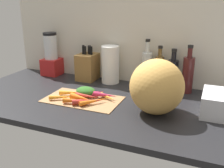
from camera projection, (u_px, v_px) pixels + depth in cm
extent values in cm
cube|color=black|center=(105.00, 102.00, 147.03)|extent=(170.00, 80.00, 3.00)
cube|color=beige|center=(128.00, 37.00, 170.70)|extent=(170.00, 3.00, 60.00)
cube|color=#997047|center=(83.00, 99.00, 145.97)|extent=(42.48, 24.79, 0.80)
cone|color=orange|center=(108.00, 97.00, 144.52)|extent=(11.84, 7.58, 2.37)
cone|color=orange|center=(81.00, 98.00, 141.91)|extent=(13.07, 5.46, 3.56)
cone|color=red|center=(87.00, 96.00, 145.12)|extent=(13.54, 3.59, 2.93)
cone|color=orange|center=(71.00, 93.00, 150.60)|extent=(13.47, 8.10, 2.80)
cone|color=orange|center=(95.00, 101.00, 138.90)|extent=(13.00, 14.97, 2.52)
cone|color=#B2264C|center=(92.00, 93.00, 150.41)|extent=(14.17, 10.64, 3.01)
cone|color=orange|center=(92.00, 92.00, 151.95)|extent=(13.05, 8.17, 2.50)
cone|color=#B2264C|center=(103.00, 95.00, 145.78)|extent=(16.19, 4.82, 3.59)
cone|color=red|center=(88.00, 101.00, 138.25)|extent=(15.63, 11.35, 2.95)
cone|color=orange|center=(64.00, 97.00, 144.82)|extent=(15.62, 10.17, 2.34)
cone|color=orange|center=(77.00, 101.00, 138.79)|extent=(15.36, 7.09, 2.81)
ellipsoid|color=#2D6023|center=(86.00, 91.00, 149.51)|extent=(11.71, 9.01, 4.95)
ellipsoid|color=gold|center=(157.00, 87.00, 125.70)|extent=(26.51, 26.42, 27.28)
cube|color=olive|center=(88.00, 67.00, 179.39)|extent=(12.38, 15.66, 18.07)
cylinder|color=black|center=(83.00, 49.00, 177.79)|extent=(1.62, 1.62, 5.50)
cylinder|color=black|center=(83.00, 50.00, 174.84)|extent=(1.62, 1.62, 5.50)
cylinder|color=black|center=(85.00, 50.00, 174.23)|extent=(1.64, 1.64, 5.50)
cylinder|color=black|center=(89.00, 50.00, 176.67)|extent=(2.15, 2.15, 5.50)
cylinder|color=black|center=(90.00, 50.00, 174.09)|extent=(1.59, 1.59, 5.50)
cylinder|color=black|center=(91.00, 51.00, 173.30)|extent=(1.60, 1.60, 5.50)
cube|color=red|center=(52.00, 67.00, 191.39)|extent=(12.52, 12.52, 11.91)
cylinder|color=silver|center=(51.00, 47.00, 186.72)|extent=(9.39, 9.39, 17.24)
cylinder|color=black|center=(50.00, 34.00, 183.67)|extent=(9.58, 9.58, 1.80)
cylinder|color=white|center=(110.00, 65.00, 171.63)|extent=(11.70, 11.70, 24.73)
cylinder|color=silver|center=(147.00, 69.00, 166.08)|extent=(6.40, 6.40, 21.63)
cylinder|color=silver|center=(148.00, 47.00, 161.51)|extent=(2.53, 2.53, 6.94)
cylinder|color=black|center=(148.00, 40.00, 160.14)|extent=(2.91, 2.91, 1.60)
cylinder|color=brown|center=(159.00, 72.00, 163.55)|extent=(5.19, 5.19, 19.91)
cylinder|color=brown|center=(160.00, 52.00, 159.55)|extent=(2.41, 2.41, 5.07)
cylinder|color=black|center=(160.00, 47.00, 158.48)|extent=(2.77, 2.77, 1.60)
cylinder|color=black|center=(172.00, 75.00, 160.54)|extent=(6.38, 6.38, 18.32)
cylinder|color=black|center=(174.00, 56.00, 156.75)|extent=(2.84, 2.84, 5.38)
cylinder|color=black|center=(174.00, 50.00, 155.63)|extent=(3.27, 3.27, 1.60)
cylinder|color=#471919|center=(188.00, 75.00, 153.96)|extent=(6.59, 6.59, 21.45)
cylinder|color=#471919|center=(190.00, 53.00, 149.61)|extent=(2.73, 2.73, 5.68)
cylinder|color=black|center=(191.00, 47.00, 148.45)|extent=(3.14, 3.14, 1.60)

